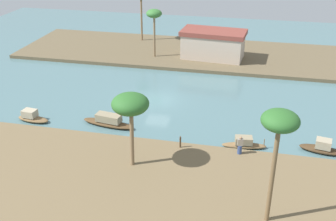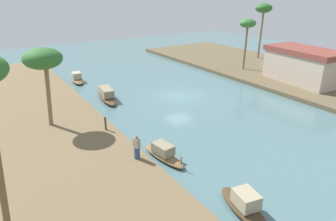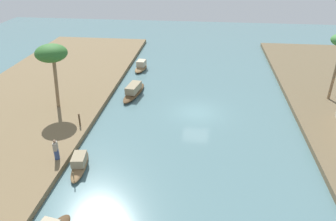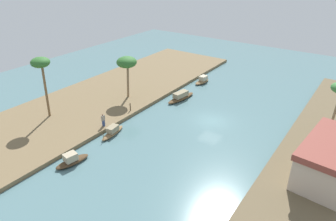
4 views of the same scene
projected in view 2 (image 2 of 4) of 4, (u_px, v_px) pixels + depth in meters
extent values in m
plane|color=slate|center=(179.00, 96.00, 30.48)|extent=(77.99, 77.99, 0.00)
cube|color=brown|center=(6.00, 131.00, 22.44)|extent=(46.24, 14.17, 0.45)
cube|color=brown|center=(281.00, 73.00, 38.34)|extent=(46.24, 14.17, 0.45)
ellipsoid|color=brown|center=(107.00, 97.00, 29.56)|extent=(5.34, 1.98, 0.48)
cube|color=gray|center=(106.00, 92.00, 29.27)|extent=(2.49, 1.33, 0.71)
ellipsoid|color=#47331E|center=(243.00, 208.00, 14.52)|extent=(3.62, 1.78, 0.47)
cube|color=tan|center=(246.00, 199.00, 14.19)|extent=(1.37, 1.18, 0.73)
ellipsoid|color=brown|center=(164.00, 156.00, 19.11)|extent=(3.84, 1.42, 0.40)
cube|color=gray|center=(163.00, 149.00, 18.96)|extent=(1.52, 1.05, 0.63)
cylinder|color=brown|center=(181.00, 161.00, 17.78)|extent=(0.07, 0.07, 0.57)
ellipsoid|color=brown|center=(77.00, 81.00, 34.97)|extent=(3.34, 1.50, 0.44)
cube|color=tan|center=(76.00, 75.00, 35.00)|extent=(1.37, 1.08, 0.70)
cylinder|color=#33477A|center=(137.00, 153.00, 18.27)|extent=(0.41, 0.41, 0.76)
cube|color=gray|center=(137.00, 143.00, 18.01)|extent=(0.49, 0.32, 0.60)
sphere|color=#9E7556|center=(136.00, 137.00, 17.86)|extent=(0.21, 0.21, 0.21)
cylinder|color=#4C3823|center=(106.00, 123.00, 21.96)|extent=(0.14, 0.14, 1.02)
cylinder|color=#7F6647|center=(49.00, 96.00, 22.22)|extent=(0.31, 0.59, 4.59)
ellipsoid|color=#2D6628|center=(43.00, 58.00, 21.15)|extent=(2.76, 2.76, 1.52)
cylinder|color=#7F6647|center=(245.00, 48.00, 38.39)|extent=(0.27, 0.35, 5.39)
ellipsoid|color=#387533|center=(248.00, 23.00, 37.22)|extent=(2.05, 2.05, 1.13)
cylinder|color=#7F6647|center=(261.00, 35.00, 44.62)|extent=(0.28, 0.42, 6.74)
ellipsoid|color=#2D6628|center=(264.00, 8.00, 43.18)|extent=(2.42, 2.42, 1.33)
cube|color=#C6B29E|center=(303.00, 68.00, 33.30)|extent=(8.25, 4.86, 3.14)
cube|color=brown|center=(306.00, 51.00, 32.60)|extent=(8.74, 5.15, 0.58)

